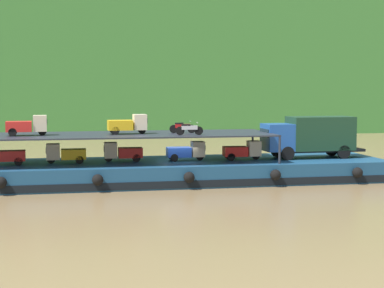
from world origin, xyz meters
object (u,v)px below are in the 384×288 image
(mini_truck_lower_mid, at_px, (122,152))
(mini_truck_lower_fore, at_px, (186,151))
(motorcycle_upper_port, at_px, (189,129))
(cargo_barge, at_px, (179,171))
(mini_truck_lower_stern, at_px, (4,155))
(mini_truck_lower_bow, at_px, (243,150))
(motorcycle_upper_centre, at_px, (182,127))
(mini_truck_upper_stern, at_px, (27,126))
(mini_truck_upper_mid, at_px, (128,124))
(covered_lorry, at_px, (310,135))
(mini_truck_lower_aft, at_px, (65,153))

(mini_truck_lower_mid, height_order, mini_truck_lower_fore, same)
(motorcycle_upper_port, bearing_deg, cargo_barge, 101.07)
(mini_truck_lower_stern, distance_m, mini_truck_lower_bow, 16.82)
(mini_truck_lower_mid, relative_size, motorcycle_upper_centre, 1.45)
(motorcycle_upper_centre, bearing_deg, mini_truck_lower_bow, -3.70)
(cargo_barge, bearing_deg, mini_truck_upper_stern, -178.72)
(mini_truck_lower_bow, bearing_deg, mini_truck_upper_mid, 178.62)
(mini_truck_lower_mid, xyz_separation_m, motorcycle_upper_port, (4.41, -2.36, 1.74))
(mini_truck_lower_mid, relative_size, motorcycle_upper_port, 1.45)
(mini_truck_upper_stern, relative_size, motorcycle_upper_port, 1.46)
(mini_truck_lower_stern, distance_m, motorcycle_upper_port, 12.76)
(mini_truck_lower_fore, relative_size, mini_truck_lower_bow, 0.99)
(motorcycle_upper_port, bearing_deg, covered_lorry, 11.13)
(cargo_barge, height_order, mini_truck_lower_stern, mini_truck_lower_stern)
(cargo_barge, xyz_separation_m, mini_truck_lower_stern, (-12.13, -0.12, 1.44))
(motorcycle_upper_port, bearing_deg, motorcycle_upper_centre, 93.30)
(mini_truck_lower_bow, xyz_separation_m, motorcycle_upper_port, (-4.32, -1.70, 1.74))
(cargo_barge, distance_m, mini_truck_lower_fore, 1.55)
(mini_truck_upper_stern, bearing_deg, mini_truck_lower_stern, 175.81)
(mini_truck_lower_fore, bearing_deg, mini_truck_lower_stern, -179.34)
(mini_truck_lower_stern, distance_m, mini_truck_upper_stern, 2.56)
(mini_truck_lower_fore, bearing_deg, motorcycle_upper_port, -95.20)
(cargo_barge, relative_size, mini_truck_upper_stern, 10.79)
(mini_truck_upper_mid, bearing_deg, mini_truck_lower_aft, 177.79)
(mini_truck_lower_stern, bearing_deg, motorcycle_upper_centre, 0.70)
(covered_lorry, xyz_separation_m, mini_truck_lower_aft, (-18.02, 0.18, -1.00))
(mini_truck_lower_stern, xyz_separation_m, mini_truck_lower_mid, (8.10, 0.53, 0.00))
(mini_truck_lower_bow, distance_m, mini_truck_upper_mid, 8.58)
(mini_truck_lower_fore, bearing_deg, cargo_barge, -177.02)
(mini_truck_upper_mid, distance_m, motorcycle_upper_port, 4.46)
(motorcycle_upper_port, bearing_deg, mini_truck_lower_mid, 151.82)
(mini_truck_upper_stern, xyz_separation_m, motorcycle_upper_port, (10.91, -1.72, -0.26))
(mini_truck_lower_fore, bearing_deg, mini_truck_lower_aft, 179.41)
(mini_truck_lower_aft, bearing_deg, cargo_barge, -0.84)
(cargo_barge, xyz_separation_m, covered_lorry, (10.00, -0.06, 2.44))
(mini_truck_lower_fore, xyz_separation_m, mini_truck_upper_mid, (-4.21, -0.08, 2.00))
(mini_truck_lower_fore, bearing_deg, mini_truck_lower_bow, -3.89)
(covered_lorry, height_order, mini_truck_upper_mid, mini_truck_upper_mid)
(mini_truck_lower_mid, xyz_separation_m, mini_truck_upper_stern, (-6.50, -0.64, 2.00))
(mini_truck_lower_bow, bearing_deg, mini_truck_lower_aft, 178.34)
(mini_truck_lower_stern, xyz_separation_m, motorcycle_upper_centre, (12.39, 0.15, 1.74))
(covered_lorry, xyz_separation_m, motorcycle_upper_centre, (-9.73, 0.10, 0.74))
(mini_truck_lower_fore, xyz_separation_m, motorcycle_upper_port, (-0.18, -1.98, 1.74))
(cargo_barge, distance_m, covered_lorry, 10.29)
(mini_truck_lower_aft, bearing_deg, mini_truck_lower_mid, 4.15)
(cargo_barge, bearing_deg, mini_truck_upper_mid, -179.20)
(mini_truck_upper_stern, bearing_deg, mini_truck_lower_fore, 1.36)
(mini_truck_lower_fore, distance_m, mini_truck_upper_stern, 11.27)
(cargo_barge, distance_m, mini_truck_lower_aft, 8.15)
(mini_truck_upper_stern, bearing_deg, mini_truck_lower_aft, 8.00)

